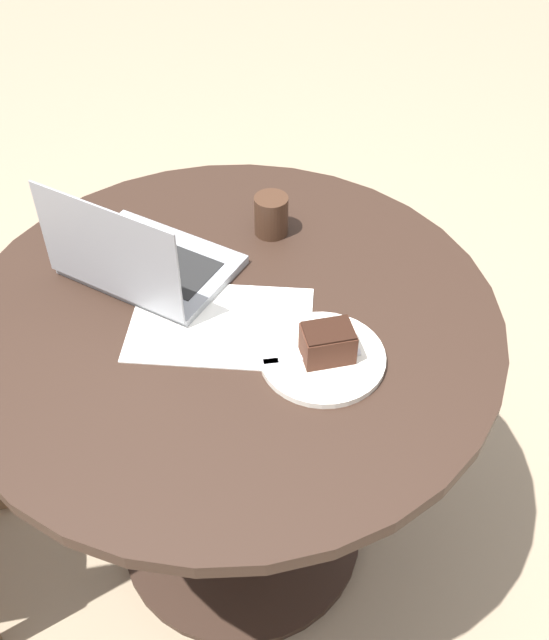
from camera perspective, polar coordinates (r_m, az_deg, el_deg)
name	(u,v)px	position (r m, az deg, el deg)	size (l,w,h in m)	color
ground_plane	(242,530)	(1.99, -2.48, -15.69)	(12.00, 12.00, 0.00)	gray
dining_table	(234,385)	(1.53, -3.13, -4.96)	(1.01, 1.01, 0.77)	black
paper_document	(221,324)	(1.36, -4.12, -0.31)	(0.33, 0.22, 0.00)	white
plate	(322,358)	(1.30, 3.68, -2.88)	(0.22, 0.22, 0.01)	silver
cake_slice	(328,343)	(1.27, 4.08, -1.75)	(0.10, 0.08, 0.06)	#472619
fork	(301,359)	(1.28, 2.05, -2.95)	(0.17, 0.05, 0.00)	silver
coffee_glass	(271,215)	(1.55, -0.25, 8.00)	(0.07, 0.07, 0.09)	#3D2619
laptop	(142,261)	(1.46, -10.08, 4.43)	(0.38, 0.34, 0.22)	gray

